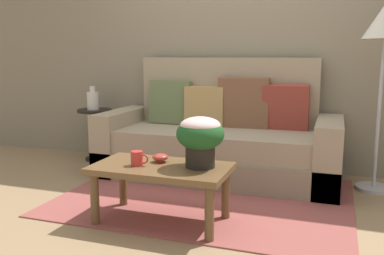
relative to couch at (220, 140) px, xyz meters
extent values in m
plane|color=#997A56|center=(0.07, -0.73, -0.34)|extent=(14.00, 14.00, 0.00)
cube|color=gray|center=(0.07, 0.47, 1.13)|extent=(6.40, 0.12, 2.95)
cube|color=#994C47|center=(0.07, -0.64, -0.34)|extent=(2.26, 1.71, 0.01)
cube|color=gray|center=(0.00, -0.08, -0.22)|extent=(2.20, 0.89, 0.25)
cube|color=gray|center=(0.00, -0.10, 0.01)|extent=(1.76, 0.80, 0.21)
cube|color=gray|center=(0.00, 0.29, 0.33)|extent=(1.76, 0.16, 0.89)
cube|color=gray|center=(-0.99, -0.08, -0.05)|extent=(0.22, 0.89, 0.60)
cube|color=gray|center=(0.99, -0.08, -0.05)|extent=(0.22, 0.89, 0.60)
cube|color=#93382D|center=(0.59, 0.15, 0.32)|extent=(0.42, 0.17, 0.43)
cube|color=brown|center=(0.20, 0.14, 0.35)|extent=(0.48, 0.17, 0.48)
cube|color=#607047|center=(-0.56, 0.15, 0.33)|extent=(0.43, 0.16, 0.44)
cube|color=tan|center=(-0.18, 0.12, 0.30)|extent=(0.39, 0.20, 0.39)
cylinder|color=brown|center=(-0.47, -1.43, -0.16)|extent=(0.06, 0.06, 0.36)
cylinder|color=brown|center=(0.33, -1.43, -0.16)|extent=(0.06, 0.06, 0.36)
cylinder|color=brown|center=(-0.47, -1.04, -0.16)|extent=(0.06, 0.06, 0.36)
cylinder|color=brown|center=(0.33, -1.04, -0.16)|extent=(0.06, 0.06, 0.36)
cube|color=brown|center=(-0.07, -1.24, 0.04)|extent=(0.93, 0.51, 0.04)
cylinder|color=black|center=(-1.45, 0.14, -0.33)|extent=(0.24, 0.24, 0.03)
cylinder|color=black|center=(-1.45, 0.14, -0.07)|extent=(0.04, 0.04, 0.51)
cylinder|color=black|center=(-1.45, 0.14, 0.20)|extent=(0.37, 0.37, 0.03)
cylinder|color=#B2B2B7|center=(1.37, 0.01, -0.33)|extent=(0.30, 0.30, 0.03)
cylinder|color=#B2B2B7|center=(1.37, 0.01, 0.31)|extent=(0.03, 0.03, 1.24)
cylinder|color=black|center=(0.19, -1.19, 0.14)|extent=(0.20, 0.20, 0.15)
ellipsoid|color=#1E5123|center=(0.19, -1.19, 0.28)|extent=(0.32, 0.32, 0.22)
ellipsoid|color=beige|center=(0.19, -1.19, 0.34)|extent=(0.27, 0.27, 0.12)
cylinder|color=red|center=(-0.22, -1.29, 0.11)|extent=(0.08, 0.08, 0.10)
torus|color=red|center=(-0.17, -1.29, 0.11)|extent=(0.07, 0.01, 0.07)
cylinder|color=#B2382D|center=(-0.11, -1.15, 0.07)|extent=(0.05, 0.05, 0.02)
ellipsoid|color=#B2382D|center=(-0.11, -1.15, 0.09)|extent=(0.11, 0.11, 0.05)
cylinder|color=silver|center=(-1.45, 0.13, 0.31)|extent=(0.13, 0.13, 0.19)
cylinder|color=silver|center=(-1.45, 0.13, 0.44)|extent=(0.06, 0.06, 0.06)
camera|label=1|loc=(1.03, -3.76, 0.79)|focal=39.15mm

